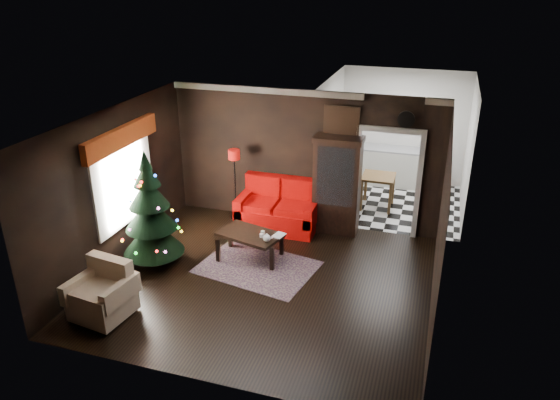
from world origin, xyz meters
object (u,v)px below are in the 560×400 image
(coffee_table, at_px, (250,245))
(wall_clock, at_px, (406,119))
(teapot, at_px, (267,238))
(floor_lamp, at_px, (235,184))
(christmas_tree, at_px, (150,210))
(curio_cabinet, at_px, (337,187))
(loveseat, at_px, (278,205))
(kitchen_table, at_px, (377,191))
(armchair, at_px, (101,291))

(coffee_table, distance_m, wall_clock, 3.69)
(teapot, relative_size, wall_clock, 0.48)
(floor_lamp, bearing_deg, christmas_tree, -109.79)
(wall_clock, bearing_deg, coffee_table, -144.39)
(curio_cabinet, height_order, coffee_table, curio_cabinet)
(teapot, height_order, wall_clock, wall_clock)
(loveseat, xyz_separation_m, christmas_tree, (-1.70, -2.04, 0.55))
(curio_cabinet, height_order, christmas_tree, christmas_tree)
(coffee_table, xyz_separation_m, kitchen_table, (1.91, 3.01, 0.11))
(christmas_tree, relative_size, wall_clock, 6.45)
(floor_lamp, relative_size, christmas_tree, 0.73)
(wall_clock, distance_m, kitchen_table, 2.43)
(christmas_tree, bearing_deg, armchair, -87.61)
(armchair, relative_size, coffee_table, 0.75)
(curio_cabinet, bearing_deg, teapot, -115.65)
(wall_clock, relative_size, kitchen_table, 0.43)
(armchair, bearing_deg, loveseat, 74.71)
(curio_cabinet, xyz_separation_m, kitchen_table, (0.65, 1.43, -0.57))
(loveseat, distance_m, wall_clock, 3.04)
(floor_lamp, relative_size, wall_clock, 4.68)
(loveseat, height_order, armchair, loveseat)
(coffee_table, bearing_deg, kitchen_table, 57.63)
(coffee_table, relative_size, kitchen_table, 1.49)
(curio_cabinet, xyz_separation_m, armchair, (-2.78, -3.94, -0.49))
(loveseat, bearing_deg, kitchen_table, 42.51)
(loveseat, xyz_separation_m, coffee_table, (-0.11, -1.36, -0.24))
(curio_cabinet, distance_m, wall_clock, 1.88)
(loveseat, relative_size, wall_clock, 5.31)
(floor_lamp, height_order, christmas_tree, christmas_tree)
(floor_lamp, relative_size, teapot, 9.77)
(loveseat, distance_m, floor_lamp, 1.00)
(loveseat, relative_size, kitchen_table, 2.27)
(floor_lamp, xyz_separation_m, armchair, (-0.68, -3.77, -0.37))
(loveseat, bearing_deg, curio_cabinet, 10.83)
(christmas_tree, bearing_deg, wall_clock, 31.11)
(wall_clock, bearing_deg, floor_lamp, -173.87)
(christmas_tree, bearing_deg, curio_cabinet, 38.47)
(armchair, bearing_deg, teapot, 56.56)
(kitchen_table, bearing_deg, wall_clock, -66.25)
(kitchen_table, bearing_deg, coffee_table, -122.37)
(christmas_tree, height_order, armchair, christmas_tree)
(coffee_table, height_order, kitchen_table, kitchen_table)
(teapot, relative_size, kitchen_table, 0.20)
(coffee_table, distance_m, teapot, 0.55)
(coffee_table, bearing_deg, floor_lamp, 120.79)
(christmas_tree, height_order, kitchen_table, christmas_tree)
(floor_lamp, bearing_deg, teapot, -52.71)
(curio_cabinet, distance_m, teapot, 2.02)
(floor_lamp, bearing_deg, curio_cabinet, 4.75)
(armchair, distance_m, kitchen_table, 6.37)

